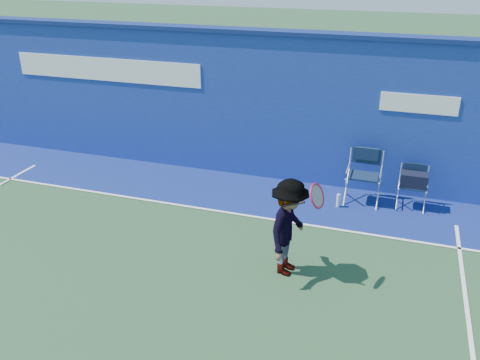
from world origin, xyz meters
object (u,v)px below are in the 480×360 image
(water_bottle, at_px, (338,201))
(tennis_player, at_px, (289,227))
(directors_chair_left, at_px, (363,186))
(directors_chair_right, at_px, (412,191))

(water_bottle, relative_size, tennis_player, 0.17)
(directors_chair_left, relative_size, tennis_player, 0.66)
(directors_chair_right, bearing_deg, directors_chair_left, -177.23)
(directors_chair_right, relative_size, tennis_player, 0.52)
(water_bottle, bearing_deg, directors_chair_left, 42.55)
(directors_chair_right, bearing_deg, tennis_player, -121.87)
(directors_chair_left, xyz_separation_m, water_bottle, (-0.40, -0.37, -0.21))
(water_bottle, distance_m, tennis_player, 2.51)
(directors_chair_left, height_order, directors_chair_right, directors_chair_left)
(tennis_player, bearing_deg, directors_chair_left, 73.17)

